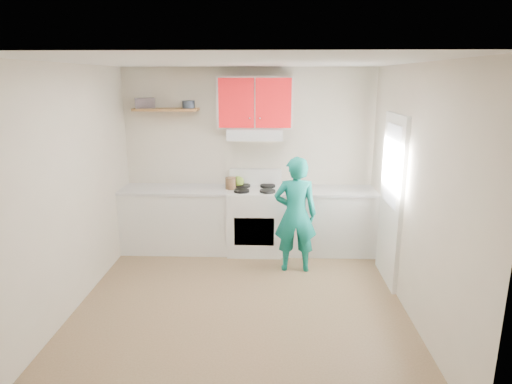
{
  "coord_description": "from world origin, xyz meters",
  "views": [
    {
      "loc": [
        0.32,
        -4.43,
        2.45
      ],
      "look_at": [
        0.15,
        0.55,
        1.15
      ],
      "focal_mm": 30.81,
      "sensor_mm": 36.0,
      "label": 1
    }
  ],
  "objects_px": {
    "crock": "(231,184)",
    "person": "(295,215)",
    "stove": "(255,220)",
    "kettle": "(238,181)",
    "tin": "(189,104)"
  },
  "relations": [
    {
      "from": "stove",
      "to": "tin",
      "type": "relative_size",
      "value": 5.24
    },
    {
      "from": "person",
      "to": "stove",
      "type": "bearing_deg",
      "value": -50.15
    },
    {
      "from": "tin",
      "to": "person",
      "type": "distance_m",
      "value": 2.15
    },
    {
      "from": "tin",
      "to": "crock",
      "type": "bearing_deg",
      "value": -13.93
    },
    {
      "from": "stove",
      "to": "crock",
      "type": "relative_size",
      "value": 5.0
    },
    {
      "from": "kettle",
      "to": "person",
      "type": "xyz_separation_m",
      "value": [
        0.79,
        -0.8,
        -0.24
      ]
    },
    {
      "from": "stove",
      "to": "crock",
      "type": "xyz_separation_m",
      "value": [
        -0.34,
        0.02,
        0.53
      ]
    },
    {
      "from": "tin",
      "to": "crock",
      "type": "xyz_separation_m",
      "value": [
        0.58,
        -0.14,
        -1.1
      ]
    },
    {
      "from": "tin",
      "to": "person",
      "type": "bearing_deg",
      "value": -28.83
    },
    {
      "from": "crock",
      "to": "person",
      "type": "xyz_separation_m",
      "value": [
        0.89,
        -0.66,
        -0.24
      ]
    },
    {
      "from": "tin",
      "to": "person",
      "type": "xyz_separation_m",
      "value": [
        1.47,
        -0.81,
        -1.34
      ]
    },
    {
      "from": "stove",
      "to": "person",
      "type": "bearing_deg",
      "value": -49.97
    },
    {
      "from": "stove",
      "to": "crock",
      "type": "distance_m",
      "value": 0.63
    },
    {
      "from": "crock",
      "to": "stove",
      "type": "bearing_deg",
      "value": -3.29
    },
    {
      "from": "stove",
      "to": "kettle",
      "type": "distance_m",
      "value": 0.61
    }
  ]
}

